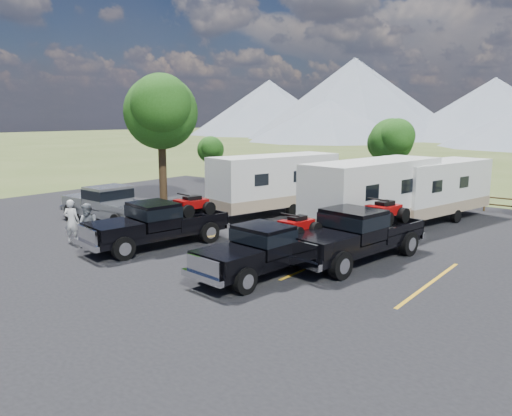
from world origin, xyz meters
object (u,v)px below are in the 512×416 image
Objects in this scene: tree_big_nw at (161,112)px; rig_center at (268,247)px; trailer_left at (275,184)px; person_a at (72,221)px; person_b at (89,226)px; rig_right at (357,233)px; pickup_silver at (110,205)px; trailer_right at (436,189)px; trailer_center at (373,195)px; rig_left at (159,222)px.

tree_big_nw is 1.33× the size of rig_center.
trailer_left is 5.01× the size of person_a.
person_b is at bearing -160.05° from rig_center.
pickup_silver is (-12.61, -1.86, -0.07)m from rig_right.
tree_big_nw reaches higher than trailer_right.
rig_center reaches higher than pickup_silver.
trailer_left is at bearing 9.50° from tree_big_nw.
pickup_silver is at bearing -64.63° from tree_big_nw.
rig_right is 4.79m from trailer_center.
rig_right is (7.41, 3.19, 0.06)m from rig_left.
tree_big_nw is 4.21× the size of person_a.
trailer_center is (5.90, 7.68, 0.76)m from rig_left.
trailer_right is at bearing 89.82° from rig_center.
person_b is at bearing -122.17° from rig_left.
pickup_silver is at bearing -125.58° from trailer_right.
trailer_center is 13.38m from person_a.
person_a is at bearing -145.55° from rig_right.
tree_big_nw is at bearing 100.33° from person_b.
person_a is (-10.77, -5.13, -0.12)m from rig_right.
rig_left is at bearing 24.81° from person_b.
pickup_silver is at bearing -90.39° from person_a.
trailer_left is at bearing -136.01° from person_a.
trailer_right is at bearing 41.11° from trailer_left.
tree_big_nw is at bearing 174.25° from rig_right.
pickup_silver is at bearing -141.47° from trailer_center.
person_a is (-9.15, -1.76, 0.01)m from rig_center.
pickup_silver is 3.75m from person_a.
trailer_left is 5.01× the size of person_b.
tree_big_nw is at bearing 147.98° from rig_left.
rig_center is at bearing 84.03° from pickup_silver.
rig_center is at bearing -83.61° from trailer_right.
trailer_right is 4.75× the size of person_a.
person_b is (-1.89, -2.08, -0.06)m from rig_left.
trailer_center reaches higher than rig_center.
rig_center is 3.17× the size of person_a.
trailer_center is 1.52× the size of pickup_silver.
rig_right is at bearing -20.86° from trailer_left.
rig_left is at bearing -175.75° from rig_center.
rig_center is 9.31m from person_a.
tree_big_nw is at bearing -148.65° from trailer_right.
tree_big_nw reaches higher than trailer_left.
trailer_left is 1.06× the size of trailer_right.
trailer_right reaches higher than person_a.
pickup_silver is (-11.10, -6.35, -0.77)m from trailer_center.
tree_big_nw reaches higher than rig_center.
trailer_center is at bearing -92.37° from trailer_right.
rig_center is 0.63× the size of trailer_left.
pickup_silver is 3.44× the size of person_b.
trailer_left is (7.69, 1.29, -3.86)m from tree_big_nw.
trailer_left reaches higher than person_b.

